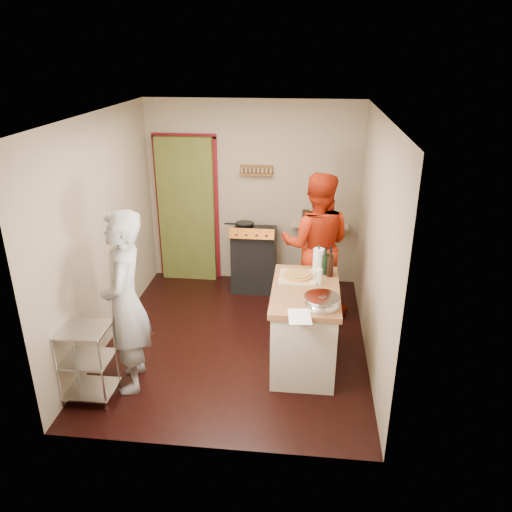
# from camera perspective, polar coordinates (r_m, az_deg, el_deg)

# --- Properties ---
(floor) EXTENTS (3.50, 3.50, 0.00)m
(floor) POSITION_cam_1_polar(r_m,az_deg,el_deg) (6.03, -2.20, -9.52)
(floor) COLOR black
(floor) RESTS_ON ground
(back_wall) EXTENTS (3.00, 0.44, 2.60)m
(back_wall) POSITION_cam_1_polar(r_m,az_deg,el_deg) (7.27, -5.33, 5.99)
(back_wall) COLOR #9C8D6F
(back_wall) RESTS_ON ground
(left_wall) EXTENTS (0.04, 3.50, 2.60)m
(left_wall) POSITION_cam_1_polar(r_m,az_deg,el_deg) (5.85, -17.10, 2.58)
(left_wall) COLOR #9C8D6F
(left_wall) RESTS_ON ground
(right_wall) EXTENTS (0.04, 3.50, 2.60)m
(right_wall) POSITION_cam_1_polar(r_m,az_deg,el_deg) (5.44, 13.43, 1.45)
(right_wall) COLOR #9C8D6F
(right_wall) RESTS_ON ground
(ceiling) EXTENTS (3.00, 3.50, 0.02)m
(ceiling) POSITION_cam_1_polar(r_m,az_deg,el_deg) (5.13, -2.65, 15.93)
(ceiling) COLOR white
(ceiling) RESTS_ON back_wall
(stove) EXTENTS (0.60, 0.63, 1.00)m
(stove) POSITION_cam_1_polar(r_m,az_deg,el_deg) (7.07, -0.21, -0.29)
(stove) COLOR black
(stove) RESTS_ON ground
(wire_shelving) EXTENTS (0.48, 0.40, 0.80)m
(wire_shelving) POSITION_cam_1_polar(r_m,az_deg,el_deg) (5.17, -18.76, -11.18)
(wire_shelving) COLOR silver
(wire_shelving) RESTS_ON ground
(island) EXTENTS (0.70, 1.35, 1.21)m
(island) POSITION_cam_1_polar(r_m,az_deg,el_deg) (5.43, 5.58, -7.72)
(island) COLOR beige
(island) RESTS_ON ground
(person_stripe) EXTENTS (0.59, 0.76, 1.87)m
(person_stripe) POSITION_cam_1_polar(r_m,az_deg,el_deg) (5.01, -14.71, -5.21)
(person_stripe) COLOR #B2B3B7
(person_stripe) RESTS_ON ground
(person_red) EXTENTS (0.94, 0.76, 1.86)m
(person_red) POSITION_cam_1_polar(r_m,az_deg,el_deg) (6.28, 6.88, 1.22)
(person_red) COLOR #AB230B
(person_red) RESTS_ON ground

